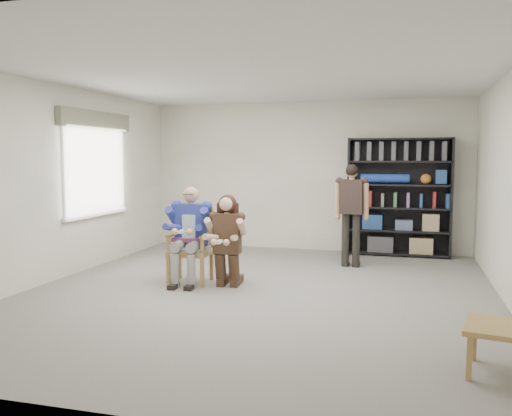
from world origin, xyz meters
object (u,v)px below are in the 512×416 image
(kneeling_woman, at_px, (227,242))
(bookshelf, at_px, (399,197))
(seated_man, at_px, (190,235))
(standing_man, at_px, (351,216))
(armchair, at_px, (190,246))
(side_table, at_px, (503,350))

(kneeling_woman, bearing_deg, bookshelf, 50.58)
(seated_man, distance_m, kneeling_woman, 0.60)
(bookshelf, bearing_deg, standing_man, -119.84)
(armchair, relative_size, bookshelf, 0.50)
(bookshelf, relative_size, side_table, 3.57)
(kneeling_woman, bearing_deg, armchair, 164.16)
(kneeling_woman, bearing_deg, seated_man, 164.16)
(seated_man, relative_size, standing_man, 0.83)
(standing_man, bearing_deg, kneeling_woman, -124.90)
(armchair, distance_m, side_table, 4.37)
(armchair, bearing_deg, bookshelf, 42.92)
(armchair, distance_m, standing_man, 2.71)
(bookshelf, bearing_deg, armchair, -132.93)
(standing_man, bearing_deg, side_table, -64.61)
(side_table, bearing_deg, bookshelf, 99.66)
(standing_man, relative_size, side_table, 2.80)
(armchair, relative_size, kneeling_woman, 0.84)
(standing_man, bearing_deg, seated_man, -136.23)
(seated_man, height_order, kneeling_woman, seated_man)
(seated_man, xyz_separation_m, standing_man, (2.06, 1.73, 0.14))
(armchair, height_order, seated_man, seated_man)
(kneeling_woman, distance_m, side_table, 3.83)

